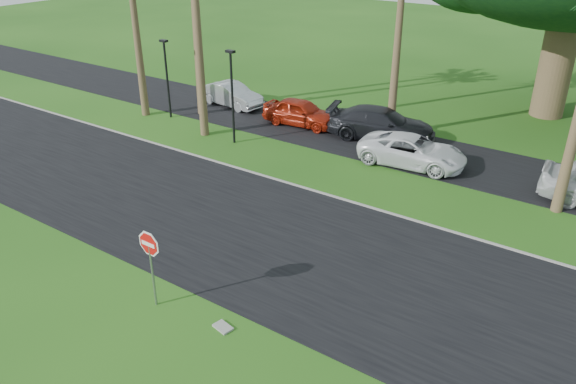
# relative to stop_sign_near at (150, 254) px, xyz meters

# --- Properties ---
(ground) EXTENTS (120.00, 120.00, 0.00)m
(ground) POSITION_rel_stop_sign_near_xyz_m (-0.50, 3.00, -1.77)
(ground) COLOR #204F13
(ground) RESTS_ON ground
(road) EXTENTS (120.00, 8.00, 0.02)m
(road) POSITION_rel_stop_sign_near_xyz_m (-0.50, 5.00, -1.76)
(road) COLOR black
(road) RESTS_ON ground
(parking_strip) EXTENTS (120.00, 5.00, 0.02)m
(parking_strip) POSITION_rel_stop_sign_near_xyz_m (-0.50, 15.50, -1.76)
(parking_strip) COLOR black
(parking_strip) RESTS_ON ground
(curb) EXTENTS (120.00, 0.12, 0.06)m
(curb) POSITION_rel_stop_sign_near_xyz_m (-0.50, 9.05, -1.74)
(curb) COLOR gray
(curb) RESTS_ON ground
(stop_sign_near) EXTENTS (1.05, 0.07, 2.62)m
(stop_sign_near) POSITION_rel_stop_sign_near_xyz_m (0.00, 0.00, 0.00)
(stop_sign_near) COLOR gray
(stop_sign_near) RESTS_ON ground
(streetlight_left) EXTENTS (0.45, 0.25, 4.34)m
(streetlight_left) POSITION_rel_stop_sign_near_xyz_m (-12.00, 12.50, 0.72)
(streetlight_left) COLOR black
(streetlight_left) RESTS_ON ground
(streetlight_right) EXTENTS (0.45, 0.25, 4.64)m
(streetlight_right) POSITION_rel_stop_sign_near_xyz_m (-6.50, 11.50, 0.88)
(streetlight_right) COLOR black
(streetlight_right) RESTS_ON ground
(car_silver) EXTENTS (4.27, 1.88, 1.36)m
(car_silver) POSITION_rel_stop_sign_near_xyz_m (-10.42, 16.06, -1.09)
(car_silver) COLOR silver
(car_silver) RESTS_ON ground
(car_red) EXTENTS (4.36, 2.07, 1.44)m
(car_red) POSITION_rel_stop_sign_near_xyz_m (-5.15, 15.57, -1.06)
(car_red) COLOR #A6210D
(car_red) RESTS_ON ground
(car_dark) EXTENTS (5.83, 3.52, 1.58)m
(car_dark) POSITION_rel_stop_sign_near_xyz_m (-0.65, 16.17, -0.98)
(car_dark) COLOR black
(car_dark) RESTS_ON ground
(car_minivan) EXTENTS (5.08, 2.73, 1.36)m
(car_minivan) POSITION_rel_stop_sign_near_xyz_m (2.03, 13.93, -1.10)
(car_minivan) COLOR white
(car_minivan) RESTS_ON ground
(utility_slab) EXTENTS (0.61, 0.45, 0.06)m
(utility_slab) POSITION_rel_stop_sign_near_xyz_m (2.32, 0.30, -1.74)
(utility_slab) COLOR gray
(utility_slab) RESTS_ON ground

